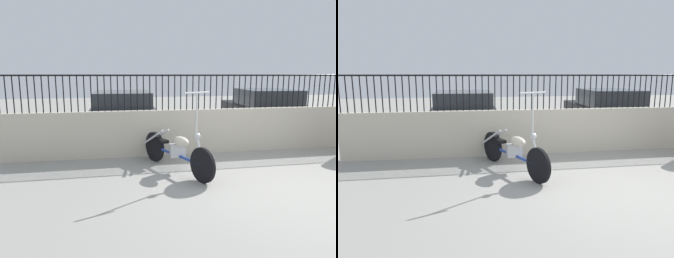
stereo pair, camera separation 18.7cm
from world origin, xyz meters
The scene contains 6 objects.
ground_plane centered at (0.00, 0.00, 0.00)m, with size 40.00×40.00×0.00m, color gray.
low_wall centered at (0.00, 2.44, 0.52)m, with size 10.01×0.18×1.03m.
fence_railing centered at (0.00, 2.44, 1.54)m, with size 10.01×0.04×0.79m.
motorcycle_blue centered at (-1.54, 1.32, 0.40)m, with size 1.00×2.12×1.55m.
car_dark_grey centered at (-2.34, 5.20, 0.67)m, with size 1.93×4.45×1.32m.
car_black centered at (2.33, 4.96, 0.68)m, with size 2.23×4.42×1.35m.
Camera 1 is at (-2.69, -4.19, 1.83)m, focal length 32.00 mm.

